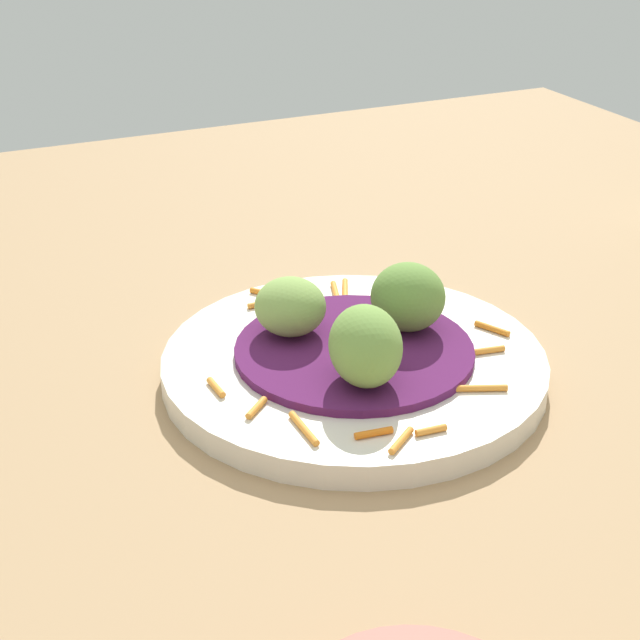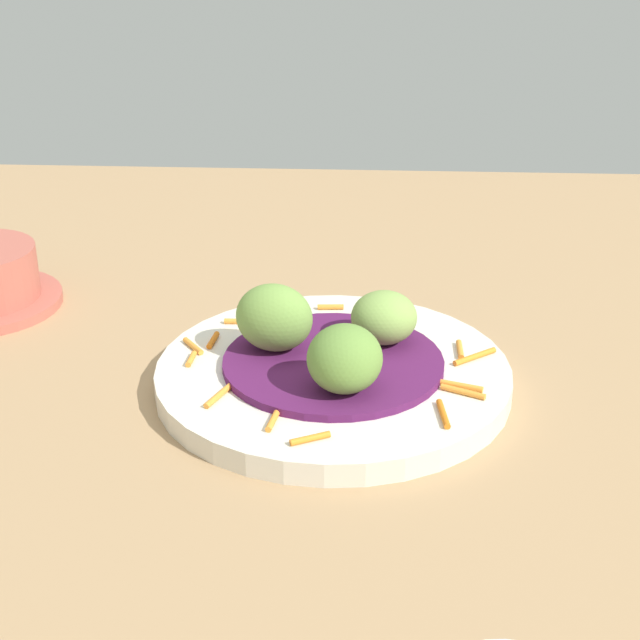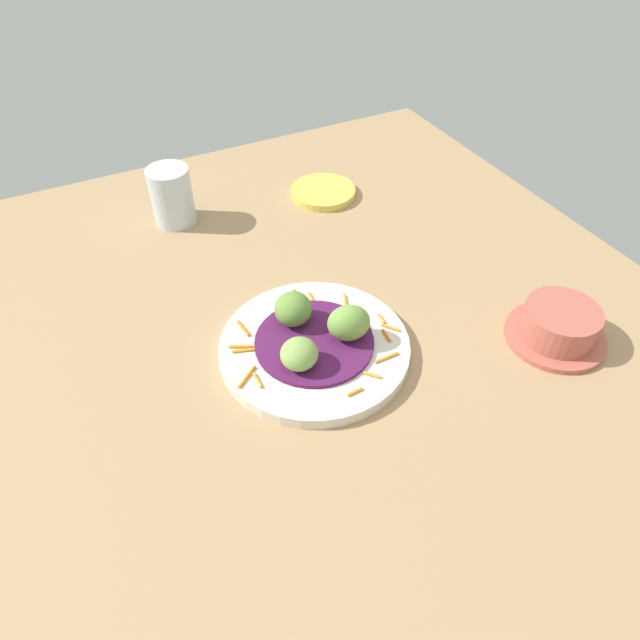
# 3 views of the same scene
# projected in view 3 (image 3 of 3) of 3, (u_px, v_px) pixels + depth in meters

# --- Properties ---
(table_surface) EXTENTS (1.10, 1.10, 0.02)m
(table_surface) POSITION_uv_depth(u_px,v_px,m) (284.00, 355.00, 0.75)
(table_surface) COLOR tan
(table_surface) RESTS_ON ground
(main_plate) EXTENTS (0.24, 0.24, 0.02)m
(main_plate) POSITION_uv_depth(u_px,v_px,m) (314.00, 348.00, 0.73)
(main_plate) COLOR silver
(main_plate) RESTS_ON table_surface
(cabbage_bed) EXTENTS (0.15, 0.15, 0.01)m
(cabbage_bed) POSITION_uv_depth(u_px,v_px,m) (314.00, 342.00, 0.72)
(cabbage_bed) COLOR #51194C
(cabbage_bed) RESTS_ON main_plate
(carrot_garnish) EXTENTS (0.20, 0.22, 0.00)m
(carrot_garnish) POSITION_uv_depth(u_px,v_px,m) (312.00, 339.00, 0.73)
(carrot_garnish) COLOR orange
(carrot_garnish) RESTS_ON main_plate
(guac_scoop_left) EXTENTS (0.06, 0.06, 0.04)m
(guac_scoop_left) POSITION_uv_depth(u_px,v_px,m) (293.00, 309.00, 0.73)
(guac_scoop_left) COLOR olive
(guac_scoop_left) RESTS_ON cabbage_bed
(guac_scoop_center) EXTENTS (0.06, 0.06, 0.04)m
(guac_scoop_center) POSITION_uv_depth(u_px,v_px,m) (301.00, 353.00, 0.68)
(guac_scoop_center) COLOR #84A851
(guac_scoop_center) RESTS_ON cabbage_bed
(guac_scoop_right) EXTENTS (0.05, 0.06, 0.05)m
(guac_scoop_right) POSITION_uv_depth(u_px,v_px,m) (349.00, 323.00, 0.71)
(guac_scoop_right) COLOR #759E47
(guac_scoop_right) RESTS_ON cabbage_bed
(side_plate_small) EXTENTS (0.11, 0.11, 0.01)m
(side_plate_small) POSITION_uv_depth(u_px,v_px,m) (323.00, 192.00, 1.01)
(side_plate_small) COLOR #E0CC4C
(side_plate_small) RESTS_ON table_surface
(terracotta_bowl) EXTENTS (0.13, 0.13, 0.05)m
(terracotta_bowl) POSITION_uv_depth(u_px,v_px,m) (559.00, 326.00, 0.74)
(terracotta_bowl) COLOR #B75B4C
(terracotta_bowl) RESTS_ON table_surface
(water_glass) EXTENTS (0.07, 0.07, 0.09)m
(water_glass) POSITION_uv_depth(u_px,v_px,m) (172.00, 196.00, 0.92)
(water_glass) COLOR silver
(water_glass) RESTS_ON table_surface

